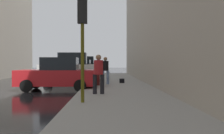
{
  "coord_description": "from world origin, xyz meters",
  "views": [
    {
      "loc": [
        5.28,
        -11.94,
        1.52
      ],
      "look_at": [
        5.71,
        3.97,
        1.23
      ],
      "focal_mm": 40.0,
      "sensor_mm": 36.0,
      "label": 1
    }
  ],
  "objects": [
    {
      "name": "parked_white_van",
      "position": [
        2.65,
        7.14,
        1.03
      ],
      "size": [
        4.64,
        2.14,
        2.25
      ],
      "color": "silver",
      "rests_on": "ground_plane"
    },
    {
      "name": "parked_black_suv",
      "position": [
        2.65,
        18.79,
        1.03
      ],
      "size": [
        4.63,
        2.13,
        2.25
      ],
      "color": "black",
      "rests_on": "ground_plane"
    },
    {
      "name": "sidewalk",
      "position": [
        6.0,
        0.0,
        0.07
      ],
      "size": [
        4.0,
        40.0,
        0.15
      ],
      "primitive_type": "cube",
      "color": "gray",
      "rests_on": "ground_plane"
    },
    {
      "name": "duffel_bag",
      "position": [
        6.39,
        4.74,
        0.29
      ],
      "size": [
        0.32,
        0.44,
        0.28
      ],
      "color": "black",
      "rests_on": "sidewalk"
    },
    {
      "name": "traffic_light",
      "position": [
        4.5,
        -3.38,
        2.76
      ],
      "size": [
        0.32,
        0.32,
        3.6
      ],
      "color": "#514C0F",
      "rests_on": "sidewalk"
    },
    {
      "name": "parked_dark_green_sedan",
      "position": [
        2.65,
        13.12,
        0.85
      ],
      "size": [
        4.23,
        2.12,
        1.79
      ],
      "color": "#193828",
      "rests_on": "ground_plane"
    },
    {
      "name": "pedestrian_in_red_jacket",
      "position": [
        4.98,
        -1.09,
        1.1
      ],
      "size": [
        0.5,
        0.4,
        1.71
      ],
      "color": "black",
      "rests_on": "sidewalk"
    },
    {
      "name": "fire_hydrant",
      "position": [
        4.45,
        4.65,
        0.5
      ],
      "size": [
        0.42,
        0.22,
        0.7
      ],
      "color": "red",
      "rests_on": "sidewalk"
    },
    {
      "name": "pedestrian_in_jeans",
      "position": [
        5.28,
        3.73,
        1.1
      ],
      "size": [
        0.53,
        0.47,
        1.71
      ],
      "color": "#728CB2",
      "rests_on": "sidewalk"
    },
    {
      "name": "rolling_suitcase",
      "position": [
        4.74,
        3.11,
        0.49
      ],
      "size": [
        0.43,
        0.6,
        1.04
      ],
      "color": "#591414",
      "rests_on": "sidewalk"
    },
    {
      "name": "parked_red_hatchback",
      "position": [
        2.65,
        1.82,
        0.85
      ],
      "size": [
        4.22,
        2.1,
        1.79
      ],
      "color": "#B2191E",
      "rests_on": "ground_plane"
    }
  ]
}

